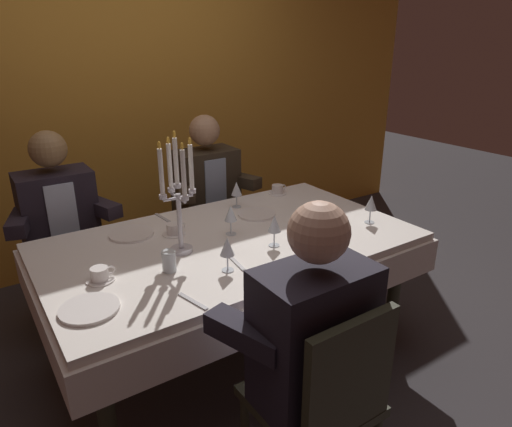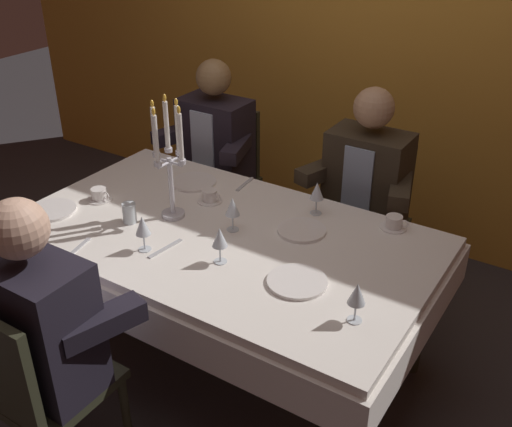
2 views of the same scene
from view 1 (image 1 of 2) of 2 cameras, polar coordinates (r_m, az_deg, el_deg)
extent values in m
plane|color=#353133|center=(2.81, -2.82, -17.01)|extent=(12.00, 12.00, 0.00)
cube|color=gold|center=(3.76, -16.86, 14.39)|extent=(6.00, 0.12, 2.70)
cube|color=white|center=(2.43, -3.12, -3.52)|extent=(1.90, 1.10, 0.04)
cube|color=white|center=(2.48, -3.07, -5.83)|extent=(1.94, 1.14, 0.18)
cylinder|color=#2F3020|center=(2.04, -18.00, -22.72)|extent=(0.07, 0.07, 0.70)
cylinder|color=#2F3020|center=(2.81, 16.72, -9.36)|extent=(0.07, 0.07, 0.70)
cylinder|color=#2F3020|center=(2.73, -23.34, -11.24)|extent=(0.07, 0.07, 0.70)
cylinder|color=#2F3020|center=(3.34, 5.48, -3.44)|extent=(0.07, 0.07, 0.70)
cylinder|color=silver|center=(2.30, -9.21, -4.44)|extent=(0.11, 0.11, 0.02)
cylinder|color=silver|center=(2.24, -9.43, -0.97)|extent=(0.02, 0.02, 0.28)
cylinder|color=silver|center=(2.18, -9.70, 3.41)|extent=(0.04, 0.04, 0.02)
cylinder|color=white|center=(2.15, -9.89, 6.39)|extent=(0.02, 0.02, 0.21)
ellipsoid|color=yellow|center=(2.12, -10.10, 9.64)|extent=(0.02, 0.02, 0.03)
cylinder|color=silver|center=(2.21, -8.73, 2.11)|extent=(0.08, 0.01, 0.01)
cylinder|color=silver|center=(2.22, -7.89, 2.77)|extent=(0.04, 0.04, 0.02)
cylinder|color=white|center=(2.19, -8.04, 5.69)|extent=(0.02, 0.02, 0.21)
ellipsoid|color=yellow|center=(2.16, -8.21, 8.87)|extent=(0.02, 0.02, 0.03)
cylinder|color=silver|center=(2.23, -10.01, 2.18)|extent=(0.01, 0.07, 0.01)
cylinder|color=silver|center=(2.26, -10.44, 2.92)|extent=(0.04, 0.04, 0.02)
cylinder|color=white|center=(2.23, -10.64, 5.79)|extent=(0.02, 0.02, 0.21)
ellipsoid|color=yellow|center=(2.20, -10.85, 8.91)|extent=(0.02, 0.02, 0.03)
cylinder|color=silver|center=(2.19, -10.50, 1.74)|extent=(0.07, 0.01, 0.01)
cylinder|color=silver|center=(2.17, -11.44, 2.05)|extent=(0.04, 0.04, 0.02)
cylinder|color=white|center=(2.13, -11.67, 5.03)|extent=(0.02, 0.02, 0.21)
ellipsoid|color=yellow|center=(2.10, -11.91, 8.29)|extent=(0.02, 0.02, 0.03)
cylinder|color=silver|center=(2.17, -9.19, 1.66)|extent=(0.01, 0.07, 0.01)
cylinder|color=silver|center=(2.13, -8.79, 1.89)|extent=(0.04, 0.04, 0.02)
cylinder|color=white|center=(2.09, -8.97, 4.92)|extent=(0.02, 0.02, 0.21)
ellipsoid|color=yellow|center=(2.06, -9.17, 8.24)|extent=(0.02, 0.02, 0.03)
cylinder|color=white|center=(2.57, 7.94, -1.69)|extent=(0.24, 0.24, 0.01)
cylinder|color=white|center=(2.55, -15.16, -2.44)|extent=(0.23, 0.23, 0.01)
cylinder|color=white|center=(1.93, -19.94, -11.02)|extent=(0.23, 0.23, 0.01)
cylinder|color=white|center=(2.73, 0.10, -0.07)|extent=(0.22, 0.22, 0.01)
cylinder|color=silver|center=(2.10, -3.52, -7.02)|extent=(0.06, 0.06, 0.00)
cylinder|color=silver|center=(2.08, -3.54, -6.06)|extent=(0.01, 0.01, 0.07)
cone|color=silver|center=(2.05, -3.59, -4.07)|extent=(0.07, 0.07, 0.08)
cylinder|color=#E0D172|center=(2.06, -3.58, -4.68)|extent=(0.04, 0.04, 0.03)
cylinder|color=silver|center=(2.47, -3.11, -2.53)|extent=(0.06, 0.06, 0.00)
cylinder|color=silver|center=(2.46, -3.13, -1.69)|extent=(0.01, 0.01, 0.07)
cone|color=silver|center=(2.43, -3.16, 0.06)|extent=(0.07, 0.07, 0.08)
cylinder|color=#E0D172|center=(2.44, -3.15, -0.48)|extent=(0.04, 0.04, 0.03)
cylinder|color=silver|center=(2.86, -2.40, 0.85)|extent=(0.06, 0.06, 0.00)
cylinder|color=silver|center=(2.85, -2.41, 1.60)|extent=(0.01, 0.01, 0.07)
cone|color=silver|center=(2.82, -2.44, 3.13)|extent=(0.07, 0.07, 0.08)
cylinder|color=maroon|center=(2.83, -2.43, 2.65)|extent=(0.04, 0.04, 0.03)
cylinder|color=silver|center=(2.34, 2.25, -3.96)|extent=(0.06, 0.06, 0.00)
cylinder|color=silver|center=(2.32, 2.26, -3.07)|extent=(0.01, 0.01, 0.07)
cone|color=silver|center=(2.29, 2.29, -1.25)|extent=(0.07, 0.07, 0.08)
cylinder|color=maroon|center=(2.30, 2.28, -1.81)|extent=(0.04, 0.04, 0.03)
cylinder|color=silver|center=(2.70, 13.85, -1.06)|extent=(0.06, 0.06, 0.00)
cylinder|color=silver|center=(2.68, 13.93, -0.28)|extent=(0.01, 0.01, 0.07)
cone|color=silver|center=(2.66, 14.08, 1.33)|extent=(0.07, 0.07, 0.08)
cylinder|color=silver|center=(2.11, -10.73, -5.81)|extent=(0.06, 0.06, 0.10)
cylinder|color=white|center=(2.51, -10.13, -2.49)|extent=(0.12, 0.12, 0.01)
cylinder|color=white|center=(2.49, -10.17, -1.85)|extent=(0.08, 0.08, 0.05)
torus|color=white|center=(2.51, -9.14, -1.55)|extent=(0.04, 0.01, 0.04)
cylinder|color=white|center=(3.11, 2.66, 2.52)|extent=(0.12, 0.12, 0.01)
cylinder|color=white|center=(3.10, 2.67, 3.06)|extent=(0.08, 0.08, 0.05)
torus|color=white|center=(3.13, 3.41, 3.26)|extent=(0.04, 0.01, 0.04)
cylinder|color=white|center=(2.13, -18.72, -7.79)|extent=(0.12, 0.12, 0.01)
cylinder|color=white|center=(2.11, -18.81, -7.06)|extent=(0.08, 0.08, 0.05)
torus|color=white|center=(2.12, -17.53, -6.69)|extent=(0.04, 0.01, 0.04)
cube|color=#B7B7BC|center=(2.73, -11.46, -0.54)|extent=(0.03, 0.17, 0.01)
cube|color=#B7B7BC|center=(1.89, -7.84, -10.71)|extent=(0.06, 0.17, 0.01)
cube|color=#B7B7BC|center=(2.17, -2.58, -5.98)|extent=(0.04, 0.19, 0.01)
cylinder|color=#2F3020|center=(3.03, -24.46, -11.17)|extent=(0.04, 0.04, 0.42)
cylinder|color=#2F3020|center=(3.08, -17.85, -9.62)|extent=(0.04, 0.04, 0.42)
cylinder|color=#2F3020|center=(3.34, -25.62, -8.24)|extent=(0.04, 0.04, 0.42)
cylinder|color=#2F3020|center=(3.39, -19.64, -6.90)|extent=(0.04, 0.04, 0.42)
cube|color=#2F3020|center=(3.10, -22.47, -5.22)|extent=(0.42, 0.42, 0.04)
cube|color=#2F3020|center=(3.19, -23.81, -0.03)|extent=(0.38, 0.04, 0.44)
cube|color=black|center=(2.99, -23.23, -0.23)|extent=(0.42, 0.26, 0.54)
cube|color=silver|center=(2.86, -22.76, -0.49)|extent=(0.16, 0.01, 0.40)
sphere|color=#967147|center=(2.88, -24.38, 7.29)|extent=(0.21, 0.21, 0.21)
cube|color=black|center=(2.86, -27.20, -0.97)|extent=(0.19, 0.34, 0.08)
cube|color=black|center=(2.93, -18.77, 0.77)|extent=(0.19, 0.34, 0.08)
cylinder|color=#2F3020|center=(2.24, 7.02, -21.90)|extent=(0.04, 0.04, 0.42)
cube|color=#2F3020|center=(1.90, 6.68, -22.00)|extent=(0.42, 0.42, 0.04)
cube|color=#2F3020|center=(1.64, 11.59, -19.38)|extent=(0.38, 0.04, 0.44)
cube|color=black|center=(1.71, 7.10, -14.88)|extent=(0.42, 0.26, 0.54)
cube|color=#B5A9CD|center=(1.78, 4.26, -12.04)|extent=(0.16, 0.01, 0.40)
sphere|color=#D3A488|center=(1.51, 7.78, -2.33)|extent=(0.21, 0.21, 0.21)
cube|color=black|center=(1.88, 10.33, -10.07)|extent=(0.19, 0.34, 0.08)
cube|color=black|center=(1.64, -1.22, -14.67)|extent=(0.19, 0.34, 0.08)
cylinder|color=#2F3020|center=(3.27, -7.07, -6.79)|extent=(0.04, 0.04, 0.42)
cylinder|color=#2F3020|center=(3.43, -1.69, -5.27)|extent=(0.04, 0.04, 0.42)
cylinder|color=#2F3020|center=(3.57, -9.72, -4.50)|extent=(0.04, 0.04, 0.42)
cylinder|color=#2F3020|center=(3.71, -4.67, -3.21)|extent=(0.04, 0.04, 0.42)
cube|color=#2F3020|center=(3.39, -5.93, -1.40)|extent=(0.42, 0.42, 0.04)
cube|color=#2F3020|center=(3.47, -7.57, 3.27)|extent=(0.38, 0.04, 0.44)
cube|color=#31281C|center=(3.30, -6.12, 3.27)|extent=(0.42, 0.26, 0.54)
cube|color=#8B9BB5|center=(3.17, -4.99, 3.17)|extent=(0.16, 0.01, 0.40)
sphere|color=tan|center=(3.20, -6.40, 10.20)|extent=(0.21, 0.21, 0.21)
cube|color=#31281C|center=(3.11, -8.86, 2.80)|extent=(0.19, 0.34, 0.08)
cube|color=#31281C|center=(3.30, -1.95, 4.16)|extent=(0.19, 0.34, 0.08)
camera|label=2|loc=(2.55, 60.71, 20.36)|focal=42.35mm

